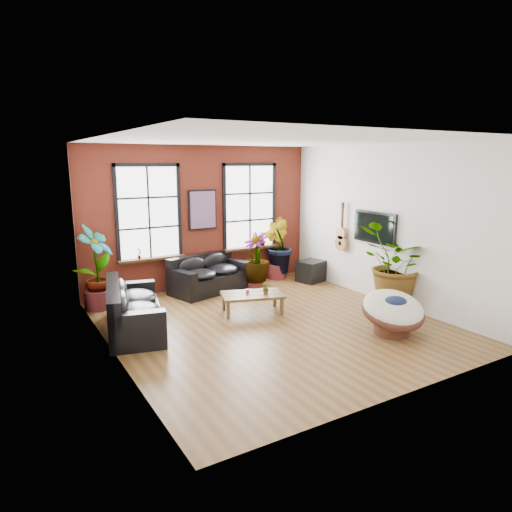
{
  "coord_description": "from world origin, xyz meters",
  "views": [
    {
      "loc": [
        -4.58,
        -7.14,
        3.13
      ],
      "look_at": [
        0.0,
        0.6,
        1.25
      ],
      "focal_mm": 32.0,
      "sensor_mm": 36.0,
      "label": 1
    }
  ],
  "objects_px": {
    "coffee_table": "(252,296)",
    "papasan_chair": "(393,311)",
    "sofa_back": "(208,275)",
    "sofa_left": "(131,310)"
  },
  "relations": [
    {
      "from": "coffee_table",
      "to": "papasan_chair",
      "type": "bearing_deg",
      "value": -37.78
    },
    {
      "from": "sofa_left",
      "to": "coffee_table",
      "type": "relative_size",
      "value": 1.69
    },
    {
      "from": "coffee_table",
      "to": "sofa_back",
      "type": "bearing_deg",
      "value": 111.34
    },
    {
      "from": "sofa_back",
      "to": "sofa_left",
      "type": "relative_size",
      "value": 0.87
    },
    {
      "from": "sofa_back",
      "to": "sofa_left",
      "type": "xyz_separation_m",
      "value": [
        -2.36,
        -1.69,
        0.01
      ]
    },
    {
      "from": "sofa_back",
      "to": "papasan_chair",
      "type": "distance_m",
      "value": 4.65
    },
    {
      "from": "papasan_chair",
      "to": "sofa_left",
      "type": "bearing_deg",
      "value": 166.67
    },
    {
      "from": "sofa_left",
      "to": "papasan_chair",
      "type": "distance_m",
      "value": 4.85
    },
    {
      "from": "coffee_table",
      "to": "papasan_chair",
      "type": "relative_size",
      "value": 0.98
    },
    {
      "from": "sofa_back",
      "to": "coffee_table",
      "type": "xyz_separation_m",
      "value": [
        0.11,
        -1.95,
        -0.04
      ]
    }
  ]
}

